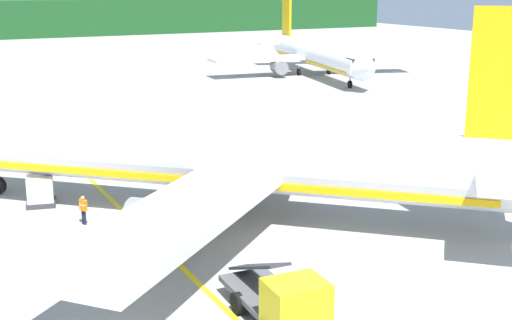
# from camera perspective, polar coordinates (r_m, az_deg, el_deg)

# --- Properties ---
(ground) EXTENTS (240.00, 320.00, 0.20)m
(ground) POSITION_cam_1_polar(r_m,az_deg,el_deg) (66.57, -7.94, 2.92)
(ground) COLOR #999993
(airliner_foreground) EXTENTS (32.92, 31.40, 11.90)m
(airliner_foreground) POSITION_cam_1_polar(r_m,az_deg,el_deg) (39.45, -3.80, 0.26)
(airliner_foreground) COLOR white
(airliner_foreground) RESTS_ON ground
(airliner_mid_apron) EXTENTS (30.27, 36.38, 10.46)m
(airliner_mid_apron) POSITION_cam_1_polar(r_m,az_deg,el_deg) (100.09, 4.97, 8.61)
(airliner_mid_apron) COLOR white
(airliner_mid_apron) RESTS_ON ground
(service_truck_baggage) EXTENTS (2.66, 6.48, 2.61)m
(service_truck_baggage) POSITION_cam_1_polar(r_m,az_deg,el_deg) (27.08, 2.28, -11.51)
(service_truck_baggage) COLOR yellow
(service_truck_baggage) RESTS_ON ground
(cargo_container_near) EXTENTS (2.03, 2.03, 1.89)m
(cargo_container_near) POSITION_cam_1_polar(r_m,az_deg,el_deg) (43.51, -17.29, -2.44)
(cargo_container_near) COLOR #333338
(cargo_container_near) RESTS_ON ground
(crew_loader_right) EXTENTS (0.39, 0.58, 1.65)m
(crew_loader_right) POSITION_cam_1_polar(r_m,az_deg,el_deg) (39.41, -14.00, -3.83)
(crew_loader_right) COLOR #191E33
(crew_loader_right) RESTS_ON ground
(apron_guide_line) EXTENTS (0.30, 60.00, 0.01)m
(apron_guide_line) POSITION_cam_1_polar(r_m,az_deg,el_deg) (34.87, -7.31, -7.62)
(apron_guide_line) COLOR yellow
(apron_guide_line) RESTS_ON ground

